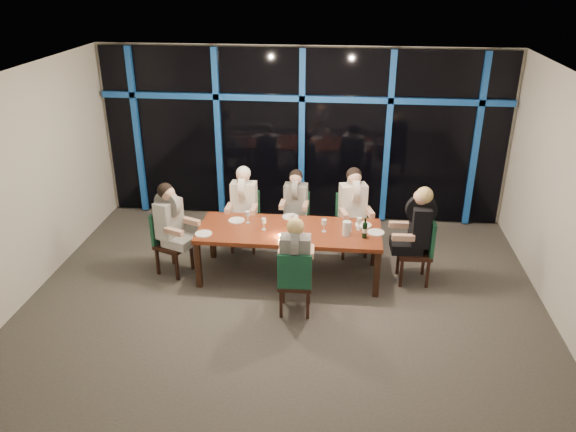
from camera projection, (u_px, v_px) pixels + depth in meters
The scene contains 29 objects.
room at pixel (283, 163), 6.73m from camera, with size 7.04×7.00×3.02m.
window_wall at pixel (303, 133), 9.58m from camera, with size 6.86×0.43×2.94m.
dining_table at pixel (289, 234), 8.00m from camera, with size 2.60×1.00×0.75m.
chair_far_left at pixel (245, 217), 8.91m from camera, with size 0.44×0.44×0.94m.
chair_far_mid at pixel (296, 216), 9.04m from camera, with size 0.42×0.42×0.88m.
chair_far_right at pixel (351, 220), 8.76m from camera, with size 0.55×0.55×0.97m.
chair_end_left at pixel (168, 238), 8.20m from camera, with size 0.58×0.58×0.95m.
chair_end_right at pixel (421, 247), 7.92m from camera, with size 0.48×0.48×0.99m.
chair_near_mid at pixel (295, 280), 7.16m from camera, with size 0.44×0.44×0.93m.
diner_far_left at pixel (243, 197), 8.69m from camera, with size 0.47×0.59×0.92m.
diner_far_mid at pixel (296, 198), 8.83m from camera, with size 0.45×0.55×0.85m.
diner_far_right at pixel (354, 200), 8.53m from camera, with size 0.55×0.65×0.94m.
diner_end_left at pixel (171, 216), 8.01m from camera, with size 0.65×0.59×0.93m.
diner_end_right at pixel (418, 221), 7.76m from camera, with size 0.62×0.50×0.96m.
diner_near_mid at pixel (295, 251), 7.08m from camera, with size 0.47×0.58×0.91m.
plate_far_left at pixel (237, 220), 8.24m from camera, with size 0.24×0.24×0.01m, color white.
plate_far_mid at pixel (290, 217), 8.35m from camera, with size 0.24×0.24×0.01m, color white.
plate_far_right at pixel (363, 225), 8.09m from camera, with size 0.24×0.24×0.01m, color white.
plate_end_left at pixel (204, 234), 7.83m from camera, with size 0.24×0.24×0.01m, color white.
plate_end_right at pixel (376, 232), 7.87m from camera, with size 0.24×0.24×0.01m, color white.
plate_near_mid at pixel (298, 240), 7.65m from camera, with size 0.24×0.24×0.01m, color white.
wine_bottle at pixel (365, 230), 7.69m from camera, with size 0.07×0.07×0.30m.
water_pitcher at pixel (347, 228), 7.77m from camera, with size 0.13×0.11×0.21m.
tea_light at pixel (280, 235), 7.77m from camera, with size 0.04×0.04×0.03m, color #FFAA4C.
wine_glass_a at pixel (264, 221), 7.92m from camera, with size 0.07×0.07×0.18m.
wine_glass_b at pixel (291, 218), 8.05m from camera, with size 0.06×0.06×0.17m.
wine_glass_c at pixel (324, 223), 7.86m from camera, with size 0.07×0.07×0.18m.
wine_glass_d at pixel (248, 214), 8.13m from camera, with size 0.07×0.07×0.18m.
wine_glass_e at pixel (359, 221), 7.92m from camera, with size 0.07×0.07×0.18m.
Camera 1 is at (0.72, -6.35, 4.22)m, focal length 35.00 mm.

